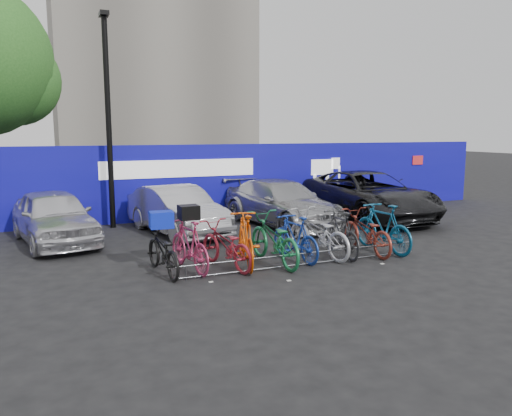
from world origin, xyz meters
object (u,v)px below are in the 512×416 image
car_0 (54,217)px  bike_5 (295,238)px  car_3 (367,195)px  bike_0 (162,251)px  car_2 (282,203)px  bike_4 (273,239)px  bike_rack (306,259)px  bike_3 (246,240)px  bike_7 (341,233)px  bike_1 (189,245)px  lamppost (108,115)px  bike_6 (318,233)px  bike_9 (383,228)px  bike_8 (366,232)px  bike_2 (226,245)px  car_1 (177,210)px

car_0 → bike_5: size_ratio=2.38×
car_3 → bike_0: (-7.57, -3.78, -0.29)m
car_2 → bike_4: bearing=-128.6°
bike_rack → bike_5: (0.00, 0.49, 0.35)m
bike_3 → bike_7: bearing=-167.4°
car_3 → bike_1: size_ratio=3.10×
lamppost → bike_6: (3.83, -5.40, -2.73)m
car_0 → bike_9: size_ratio=2.09×
bike_4 → bike_8: 2.38m
lamppost → bike_1: (0.84, -5.39, -2.74)m
car_3 → bike_6: car_3 is taller
car_2 → bike_1: size_ratio=2.60×
bike_1 → bike_2: bike_1 is taller
car_3 → bike_1: 7.95m
bike_1 → bike_rack: bearing=156.8°
bike_0 → bike_8: (4.73, -0.16, 0.03)m
car_1 → bike_5: 4.20m
bike_rack → car_1: bearing=111.0°
bike_4 → bike_8: size_ratio=1.08×
bike_9 → bike_8: bearing=-6.3°
car_2 → bike_1: car_2 is taller
lamppost → bike_0: (0.28, -5.41, -2.80)m
bike_rack → bike_3: bike_3 is taller
bike_3 → bike_4: size_ratio=0.92×
car_0 → bike_9: car_0 is taller
bike_4 → bike_5: 0.58m
bike_7 → bike_9: (1.15, -0.03, 0.05)m
lamppost → car_2: size_ratio=1.32×
car_1 → bike_6: car_1 is taller
car_2 → bike_0: (-4.52, -3.87, -0.20)m
car_2 → lamppost: bearing=151.7°
lamppost → bike_2: bearing=-73.8°
car_0 → lamppost: bearing=33.6°
bike_8 → bike_9: bearing=178.7°
bike_rack → car_2: (1.60, 4.46, 0.51)m
bike_6 → bike_9: size_ratio=1.06×
lamppost → bike_3: size_ratio=3.17×
bike_1 → bike_4: bearing=164.8°
bike_5 → bike_1: bearing=-10.5°
car_0 → bike_7: car_0 is taller
bike_2 → bike_7: 2.74m
car_0 → bike_9: 8.16m
car_0 → bike_4: bearing=-53.9°
car_3 → bike_5: (-4.64, -3.87, -0.26)m
car_1 → bike_0: car_1 is taller
car_0 → bike_5: (4.83, -3.93, -0.18)m
car_3 → bike_0: bearing=-153.2°
lamppost → car_3: bearing=-11.8°
bike_rack → car_3: size_ratio=1.01×
car_1 → bike_3: bearing=-94.7°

